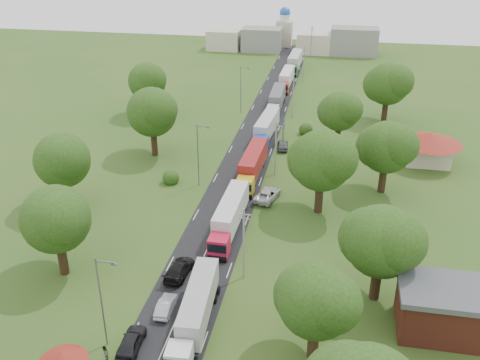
% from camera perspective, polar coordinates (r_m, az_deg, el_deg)
% --- Properties ---
extents(ground, '(260.00, 260.00, 0.00)m').
position_cam_1_polar(ground, '(68.76, -3.10, -6.43)').
color(ground, '#2C541C').
rests_on(ground, ground).
extents(road, '(8.00, 200.00, 0.04)m').
position_cam_1_polar(road, '(85.90, 0.01, 0.60)').
color(road, black).
rests_on(road, ground).
extents(info_sign, '(0.12, 3.10, 4.10)m').
position_cam_1_polar(info_sign, '(97.76, 4.65, 5.66)').
color(info_sign, slate).
rests_on(info_sign, ground).
extents(pole_1, '(1.60, 0.24, 9.00)m').
position_cam_1_polar(pole_1, '(59.48, 0.41, -6.71)').
color(pole_1, gray).
rests_on(pole_1, ground).
extents(pole_2, '(1.60, 0.24, 9.00)m').
position_cam_1_polar(pole_2, '(84.15, 3.82, 3.47)').
color(pole_2, gray).
rests_on(pole_2, ground).
extents(pole_3, '(1.60, 0.24, 9.00)m').
position_cam_1_polar(pole_3, '(110.42, 5.67, 8.94)').
color(pole_3, gray).
rests_on(pole_3, ground).
extents(pole_4, '(1.60, 0.24, 9.00)m').
position_cam_1_polar(pole_4, '(137.37, 6.83, 12.28)').
color(pole_4, gray).
rests_on(pole_4, ground).
extents(pole_5, '(1.60, 0.24, 9.00)m').
position_cam_1_polar(pole_5, '(164.68, 7.62, 14.51)').
color(pole_5, gray).
rests_on(pole_5, ground).
extents(lamp_0, '(2.03, 0.22, 10.00)m').
position_cam_1_polar(lamp_0, '(51.78, -14.47, -12.15)').
color(lamp_0, slate).
rests_on(lamp_0, ground).
extents(lamp_1, '(2.03, 0.22, 10.00)m').
position_cam_1_polar(lamp_1, '(80.28, -4.41, 2.98)').
color(lamp_1, slate).
rests_on(lamp_1, ground).
extents(lamp_2, '(2.03, 0.22, 10.00)m').
position_cam_1_polar(lamp_2, '(112.51, 0.16, 9.85)').
color(lamp_2, slate).
rests_on(lamp_2, ground).
extents(tree_2, '(8.00, 8.00, 10.10)m').
position_cam_1_polar(tree_2, '(48.88, 8.14, -12.52)').
color(tree_2, '#382616').
rests_on(tree_2, ground).
extents(tree_3, '(8.80, 8.80, 11.07)m').
position_cam_1_polar(tree_3, '(57.03, 14.82, -6.25)').
color(tree_3, '#382616').
rests_on(tree_3, ground).
extents(tree_4, '(9.60, 9.60, 12.05)m').
position_cam_1_polar(tree_4, '(72.49, 8.70, 2.12)').
color(tree_4, '#382616').
rests_on(tree_4, ground).
extents(tree_5, '(8.80, 8.80, 11.07)m').
position_cam_1_polar(tree_5, '(80.46, 15.36, 3.44)').
color(tree_5, '#382616').
rests_on(tree_5, ground).
extents(tree_6, '(8.00, 8.00, 10.10)m').
position_cam_1_polar(tree_6, '(96.28, 10.58, 7.24)').
color(tree_6, '#382616').
rests_on(tree_6, ground).
extents(tree_7, '(9.60, 9.60, 12.05)m').
position_cam_1_polar(tree_7, '(110.73, 15.51, 9.89)').
color(tree_7, '#382616').
rests_on(tree_7, ground).
extents(tree_10, '(8.80, 8.80, 11.07)m').
position_cam_1_polar(tree_10, '(62.39, -19.00, -3.89)').
color(tree_10, '#382616').
rests_on(tree_10, ground).
extents(tree_11, '(8.80, 8.80, 11.07)m').
position_cam_1_polar(tree_11, '(77.27, -18.40, 2.07)').
color(tree_11, '#382616').
rests_on(tree_11, ground).
extents(tree_12, '(9.60, 9.60, 12.05)m').
position_cam_1_polar(tree_12, '(91.61, -9.35, 7.20)').
color(tree_12, '#382616').
rests_on(tree_12, ground).
extents(tree_13, '(8.80, 8.80, 11.07)m').
position_cam_1_polar(tree_13, '(112.40, -9.86, 10.34)').
color(tree_13, '#382616').
rests_on(tree_13, ground).
extents(house_brick, '(8.60, 6.60, 5.20)m').
position_cam_1_polar(house_brick, '(57.12, 20.64, -12.74)').
color(house_brick, maroon).
rests_on(house_brick, ground).
extents(house_cream, '(10.08, 10.08, 5.80)m').
position_cam_1_polar(house_cream, '(93.74, 19.57, 3.70)').
color(house_cream, beige).
rests_on(house_cream, ground).
extents(distant_town, '(52.00, 8.00, 8.00)m').
position_cam_1_polar(distant_town, '(170.13, 6.04, 14.55)').
color(distant_town, gray).
rests_on(distant_town, ground).
extents(church, '(5.00, 5.00, 12.30)m').
position_cam_1_polar(church, '(178.03, 4.76, 15.73)').
color(church, beige).
rests_on(church, ground).
extents(truck_0, '(3.12, 13.95, 3.85)m').
position_cam_1_polar(truck_0, '(54.60, -4.69, -13.68)').
color(truck_0, white).
rests_on(truck_0, ground).
extents(truck_1, '(2.73, 14.64, 4.05)m').
position_cam_1_polar(truck_1, '(69.65, -1.12, -3.87)').
color(truck_1, red).
rests_on(truck_1, ground).
extents(truck_2, '(2.86, 14.84, 4.11)m').
position_cam_1_polar(truck_2, '(83.98, 1.32, 1.62)').
color(truck_2, gold).
rests_on(truck_2, ground).
extents(truck_3, '(3.30, 14.75, 4.07)m').
position_cam_1_polar(truck_3, '(99.37, 2.80, 5.54)').
color(truck_3, '#1D42AF').
rests_on(truck_3, ground).
extents(truck_4, '(2.67, 14.52, 4.02)m').
position_cam_1_polar(truck_4, '(116.30, 3.94, 8.57)').
color(truck_4, silver).
rests_on(truck_4, ground).
extents(truck_5, '(2.64, 14.20, 3.93)m').
position_cam_1_polar(truck_5, '(132.72, 4.97, 10.72)').
color(truck_5, '#B0281B').
rests_on(truck_5, ground).
extents(truck_6, '(3.01, 15.78, 4.37)m').
position_cam_1_polar(truck_6, '(148.48, 5.85, 12.42)').
color(truck_6, '#225D2C').
rests_on(truck_6, ground).
extents(car_lane_front, '(2.16, 4.87, 1.63)m').
position_cam_1_polar(car_lane_front, '(53.97, -11.53, -16.52)').
color(car_lane_front, black).
rests_on(car_lane_front, ground).
extents(car_lane_mid, '(1.58, 4.24, 1.39)m').
position_cam_1_polar(car_lane_mid, '(57.61, -7.92, -13.15)').
color(car_lane_mid, '#A9ADB2').
rests_on(car_lane_mid, ground).
extents(car_lane_rear, '(2.76, 5.73, 1.61)m').
position_cam_1_polar(car_lane_rear, '(62.42, -6.52, -9.45)').
color(car_lane_rear, black).
rests_on(car_lane_rear, ground).
extents(car_verge_near, '(3.87, 6.24, 1.61)m').
position_cam_1_polar(car_verge_near, '(77.98, 2.94, -1.56)').
color(car_verge_near, silver).
rests_on(car_verge_near, ground).
extents(car_verge_far, '(2.41, 4.85, 1.59)m').
position_cam_1_polar(car_verge_far, '(95.62, 4.57, 3.77)').
color(car_verge_far, '#525359').
rests_on(car_verge_far, ground).
extents(pedestrian_booth, '(0.78, 0.91, 1.63)m').
position_cam_1_polar(pedestrian_booth, '(53.26, -14.22, -17.54)').
color(pedestrian_booth, gray).
rests_on(pedestrian_booth, ground).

